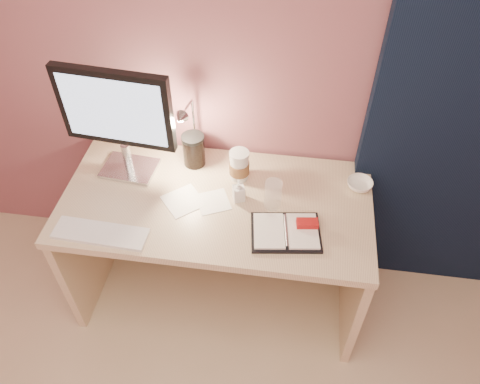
# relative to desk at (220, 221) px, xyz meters

# --- Properties ---
(room) EXTENTS (3.50, 3.50, 3.50)m
(room) POSITION_rel_desk_xyz_m (0.95, 0.24, 0.63)
(room) COLOR #C6B28E
(room) RESTS_ON ground
(desk) EXTENTS (1.40, 0.70, 0.73)m
(desk) POSITION_rel_desk_xyz_m (0.00, 0.00, 0.00)
(desk) COLOR beige
(desk) RESTS_ON ground
(monitor) EXTENTS (0.51, 0.20, 0.55)m
(monitor) POSITION_rel_desk_xyz_m (-0.44, 0.06, 0.55)
(monitor) COLOR silver
(monitor) RESTS_ON desk
(keyboard) EXTENTS (0.40, 0.13, 0.02)m
(keyboard) POSITION_rel_desk_xyz_m (-0.44, -0.34, 0.23)
(keyboard) COLOR silver
(keyboard) RESTS_ON desk
(planner) EXTENTS (0.32, 0.25, 0.05)m
(planner) POSITION_rel_desk_xyz_m (0.33, -0.22, 0.24)
(planner) COLOR black
(planner) RESTS_ON desk
(paper_a) EXTENTS (0.18, 0.18, 0.00)m
(paper_a) POSITION_rel_desk_xyz_m (-0.01, -0.09, 0.23)
(paper_a) COLOR white
(paper_a) RESTS_ON desk
(paper_c) EXTENTS (0.23, 0.23, 0.00)m
(paper_c) POSITION_rel_desk_xyz_m (-0.14, -0.10, 0.23)
(paper_c) COLOR white
(paper_c) RESTS_ON desk
(coffee_cup) EXTENTS (0.09, 0.09, 0.15)m
(coffee_cup) POSITION_rel_desk_xyz_m (0.08, 0.09, 0.30)
(coffee_cup) COLOR silver
(coffee_cup) RESTS_ON desk
(clear_cup) EXTENTS (0.08, 0.08, 0.14)m
(clear_cup) POSITION_rel_desk_xyz_m (0.25, -0.07, 0.29)
(clear_cup) COLOR white
(clear_cup) RESTS_ON desk
(bowl) EXTENTS (0.14, 0.14, 0.04)m
(bowl) POSITION_rel_desk_xyz_m (0.64, 0.10, 0.24)
(bowl) COLOR white
(bowl) RESTS_ON desk
(lotion_bottle) EXTENTS (0.06, 0.07, 0.11)m
(lotion_bottle) POSITION_rel_desk_xyz_m (0.10, -0.05, 0.28)
(lotion_bottle) COLOR silver
(lotion_bottle) RESTS_ON desk
(dark_jar) EXTENTS (0.10, 0.10, 0.15)m
(dark_jar) POSITION_rel_desk_xyz_m (-0.15, 0.16, 0.30)
(dark_jar) COLOR black
(dark_jar) RESTS_ON desk
(desk_lamp) EXTENTS (0.10, 0.21, 0.33)m
(desk_lamp) POSITION_rel_desk_xyz_m (-0.14, 0.15, 0.43)
(desk_lamp) COLOR silver
(desk_lamp) RESTS_ON desk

